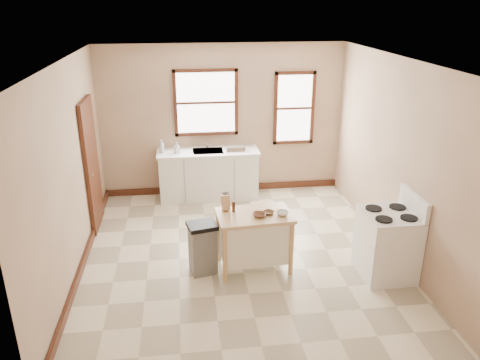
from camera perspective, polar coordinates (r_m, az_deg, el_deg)
name	(u,v)px	position (r m, az deg, el deg)	size (l,w,h in m)	color
floor	(239,255)	(6.98, -0.08, -9.12)	(5.00, 5.00, 0.00)	beige
ceiling	(239,61)	(6.06, -0.10, 14.35)	(5.00, 5.00, 0.00)	white
wall_back	(222,121)	(8.76, -2.15, 7.24)	(4.50, 0.04, 2.80)	tan
wall_left	(69,173)	(6.51, -20.14, 0.82)	(0.04, 5.00, 2.80)	tan
wall_right	(396,159)	(7.01, 18.49, 2.46)	(0.04, 5.00, 2.80)	tan
window_main	(206,103)	(8.64, -4.18, 9.38)	(1.17, 0.06, 1.22)	black
window_side	(294,108)	(8.91, 6.62, 8.68)	(0.77, 0.06, 1.37)	black
door_left	(92,165)	(7.82, -17.63, 1.77)	(0.06, 0.90, 2.10)	black
baseboard_back	(224,188)	(9.16, -2.02, -0.96)	(4.50, 0.04, 0.12)	black
baseboard_left	(84,261)	(7.06, -18.51, -9.39)	(0.04, 5.00, 0.12)	black
sink_counter	(209,174)	(8.74, -3.84, 0.70)	(1.86, 0.62, 0.92)	white
faucet	(207,142)	(8.73, -4.01, 4.62)	(0.03, 0.03, 0.22)	silver
soap_bottle_a	(161,146)	(8.54, -9.56, 4.08)	(0.09, 0.09, 0.24)	#B2B2B2
soap_bottle_b	(177,148)	(8.50, -7.70, 3.92)	(0.09, 0.09, 0.19)	#B2B2B2
dish_rack	(235,148)	(8.56, -0.61, 3.88)	(0.36, 0.27, 0.09)	silver
kitchen_island	(254,241)	(6.50, 1.73, -7.44)	(1.01, 0.64, 0.82)	#F5D290
knife_block	(226,203)	(6.39, -1.77, -2.84)	(0.10, 0.10, 0.20)	tan
pepper_grinder	(234,207)	(6.34, -0.79, -3.27)	(0.04, 0.04, 0.15)	#3B2010
bowl_a	(259,215)	(6.23, 2.37, -4.27)	(0.18, 0.18, 0.04)	brown
bowl_b	(269,213)	(6.32, 3.51, -3.98)	(0.15, 0.15, 0.04)	brown
bowl_c	(282,213)	(6.29, 5.17, -4.06)	(0.17, 0.17, 0.05)	silver
trash_bin	(203,248)	(6.43, -4.57, -8.26)	(0.38, 0.32, 0.74)	gray
gas_stove	(388,235)	(6.57, 17.59, -6.44)	(0.73, 0.74, 1.18)	white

